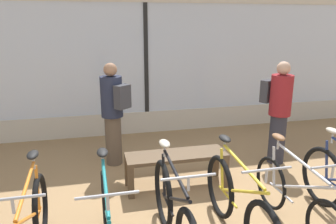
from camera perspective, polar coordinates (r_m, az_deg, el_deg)
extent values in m
cube|color=beige|center=(6.87, -3.68, -1.67)|extent=(12.00, 0.08, 0.45)
cube|color=silver|center=(6.61, -3.87, 9.17)|extent=(12.00, 0.04, 2.15)
cube|color=black|center=(6.58, -3.83, 9.14)|extent=(0.08, 0.02, 2.15)
torus|color=black|center=(3.85, -21.32, -15.16)|extent=(0.06, 0.71, 0.71)
cylinder|color=orange|center=(3.25, -23.08, -16.53)|extent=(0.03, 0.99, 0.51)
cylinder|color=orange|center=(3.70, -21.77, -12.26)|extent=(0.03, 0.11, 0.49)
cylinder|color=orange|center=(3.14, -23.53, -11.96)|extent=(0.03, 0.92, 0.10)
cylinder|color=orange|center=(3.65, -21.82, -17.05)|extent=(0.03, 0.48, 0.03)
cylinder|color=#B2B2B7|center=(3.54, -22.36, -8.09)|extent=(0.02, 0.02, 0.14)
ellipsoid|color=black|center=(3.51, -22.50, -6.89)|extent=(0.11, 0.22, 0.06)
cylinder|color=#B2B2B7|center=(2.70, -25.40, -14.56)|extent=(0.02, 0.02, 0.12)
cylinder|color=#ADADB2|center=(2.67, -25.55, -13.44)|extent=(0.46, 0.02, 0.02)
torus|color=black|center=(3.68, -10.88, -15.55)|extent=(0.06, 0.74, 0.74)
cylinder|color=#1E7A7F|center=(3.07, -10.56, -17.14)|extent=(0.03, 1.00, 0.51)
cylinder|color=#1E7A7F|center=(3.53, -11.04, -12.54)|extent=(0.03, 0.11, 0.49)
cylinder|color=#1E7A7F|center=(2.96, -10.86, -12.33)|extent=(0.03, 0.92, 0.10)
cylinder|color=#1E7A7F|center=(3.48, -10.67, -17.57)|extent=(0.03, 0.48, 0.03)
cylinder|color=#B2B2B7|center=(3.36, -11.29, -8.18)|extent=(0.02, 0.02, 0.14)
ellipsoid|color=black|center=(3.33, -11.36, -6.92)|extent=(0.11, 0.22, 0.06)
cylinder|color=#B2B2B7|center=(2.51, -10.44, -15.26)|extent=(0.02, 0.02, 0.12)
cylinder|color=#ADADB2|center=(2.48, -10.51, -14.07)|extent=(0.46, 0.02, 0.02)
torus|color=black|center=(3.81, -0.85, -13.97)|extent=(0.06, 0.76, 0.76)
cylinder|color=black|center=(3.23, 1.31, -14.91)|extent=(0.03, 0.95, 0.51)
cylinder|color=black|center=(3.66, -0.73, -11.00)|extent=(0.03, 0.11, 0.49)
cylinder|color=black|center=(3.12, 1.20, -10.28)|extent=(0.03, 0.88, 0.10)
cylinder|color=black|center=(3.61, -0.04, -15.71)|extent=(0.03, 0.46, 0.03)
cylinder|color=#B2B2B7|center=(3.50, -0.60, -6.73)|extent=(0.02, 0.02, 0.14)
ellipsoid|color=#B2A893|center=(3.47, -0.60, -5.51)|extent=(0.11, 0.22, 0.06)
cylinder|color=#B2B2B7|center=(2.70, 3.58, -12.38)|extent=(0.02, 0.02, 0.12)
cylinder|color=#ADADB2|center=(2.68, 3.60, -11.24)|extent=(0.46, 0.02, 0.02)
torus|color=black|center=(4.01, 9.00, -12.68)|extent=(0.06, 0.74, 0.74)
cylinder|color=gold|center=(3.45, 12.74, -13.31)|extent=(0.03, 0.97, 0.51)
cylinder|color=gold|center=(3.87, 9.37, -9.81)|extent=(0.03, 0.11, 0.49)
cylinder|color=gold|center=(3.35, 12.80, -8.95)|extent=(0.03, 0.90, 0.10)
cylinder|color=gold|center=(3.82, 10.36, -14.25)|extent=(0.03, 0.47, 0.03)
cylinder|color=#B2B2B7|center=(3.71, 9.82, -5.73)|extent=(0.02, 0.02, 0.14)
ellipsoid|color=black|center=(3.69, 9.88, -4.57)|extent=(0.11, 0.22, 0.06)
cylinder|color=#B2B2B7|center=(2.96, 16.74, -10.66)|extent=(0.02, 0.02, 0.12)
cylinder|color=#ADADB2|center=(2.93, 16.84, -9.61)|extent=(0.46, 0.02, 0.02)
torus|color=black|center=(4.32, 17.41, -11.70)|extent=(0.04, 0.65, 0.65)
cylinder|color=#BCBCC1|center=(3.81, 22.00, -11.99)|extent=(0.03, 0.97, 0.51)
cylinder|color=#BCBCC1|center=(4.19, 17.95, -9.00)|extent=(0.03, 0.11, 0.49)
cylinder|color=#BCBCC1|center=(3.71, 22.17, -8.01)|extent=(0.03, 0.90, 0.10)
cylinder|color=#BCBCC1|center=(4.15, 19.07, -13.06)|extent=(0.03, 0.47, 0.03)
cylinder|color=#B2B2B7|center=(4.04, 18.60, -5.21)|extent=(0.02, 0.02, 0.14)
ellipsoid|color=brown|center=(4.02, 18.70, -4.14)|extent=(0.11, 0.22, 0.06)
cylinder|color=#B2B2B7|center=(3.36, 26.73, -9.30)|extent=(0.02, 0.02, 0.12)
cylinder|color=#ADADB2|center=(3.34, 26.86, -8.36)|extent=(0.46, 0.02, 0.02)
torus|color=black|center=(4.60, 25.23, -10.15)|extent=(0.06, 0.75, 0.75)
cylinder|color=navy|center=(4.47, 25.90, -7.56)|extent=(0.03, 0.11, 0.49)
cylinder|color=navy|center=(4.43, 27.19, -11.36)|extent=(0.03, 0.49, 0.03)
cylinder|color=#B2B2B7|center=(4.34, 26.71, -3.97)|extent=(0.02, 0.02, 0.14)
ellipsoid|color=#B2A893|center=(4.32, 26.84, -2.97)|extent=(0.11, 0.22, 0.06)
cube|color=brown|center=(4.57, 1.44, -7.56)|extent=(1.40, 0.44, 0.05)
cube|color=brown|center=(4.40, -6.50, -12.11)|extent=(0.08, 0.08, 0.44)
cube|color=brown|center=(4.71, 9.91, -10.29)|extent=(0.08, 0.08, 0.44)
cube|color=brown|center=(4.72, -7.04, -10.12)|extent=(0.08, 0.08, 0.44)
cube|color=brown|center=(5.01, 8.29, -8.58)|extent=(0.08, 0.08, 0.44)
cylinder|color=brown|center=(5.37, -9.46, -4.85)|extent=(0.37, 0.37, 0.80)
cylinder|color=#23283D|center=(5.17, -9.81, 2.65)|extent=(0.48, 0.48, 0.64)
sphere|color=#9E7051|center=(5.09, -10.03, 7.28)|extent=(0.21, 0.21, 0.21)
cube|color=#38383D|center=(4.99, -7.94, 2.65)|extent=(0.27, 0.26, 0.36)
cylinder|color=#2D2D38|center=(5.64, 18.44, -4.43)|extent=(0.35, 0.35, 0.81)
cylinder|color=maroon|center=(5.44, 19.09, 2.78)|extent=(0.46, 0.46, 0.64)
sphere|color=tan|center=(5.37, 19.49, 7.20)|extent=(0.21, 0.21, 0.21)
cube|color=#38383D|center=(5.55, 16.95, 3.53)|extent=(0.28, 0.24, 0.36)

